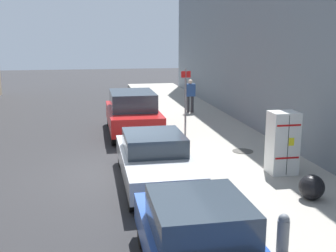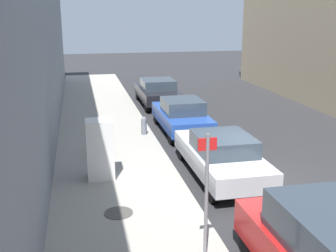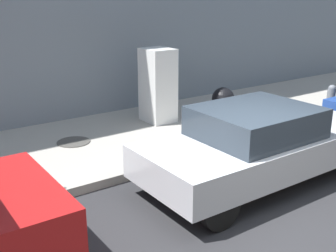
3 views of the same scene
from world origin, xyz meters
name	(u,v)px [view 3 (image 3 of 3)]	position (x,y,z in m)	size (l,w,h in m)	color
ground_plane	(253,210)	(0.00, 0.00, 0.00)	(80.00, 80.00, 0.00)	#28282B
sidewalk_slab	(128,137)	(-3.86, 0.00, 0.08)	(3.72, 44.00, 0.16)	#9E998E
discarded_refrigerator	(158,85)	(-4.33, 1.14, 1.05)	(0.77, 0.66, 1.77)	white
manhole_cover	(74,142)	(-4.05, -1.21, 0.17)	(0.70, 0.70, 0.02)	#47443F
fire_hydrant	(331,98)	(-2.38, 5.33, 0.53)	(0.22, 0.22, 0.72)	slate
trash_bag	(223,99)	(-4.16, 3.13, 0.47)	(0.61, 0.61, 0.61)	black
parked_sedan_silver	(261,143)	(-0.72, 0.88, 0.71)	(1.82, 4.56, 1.37)	silver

